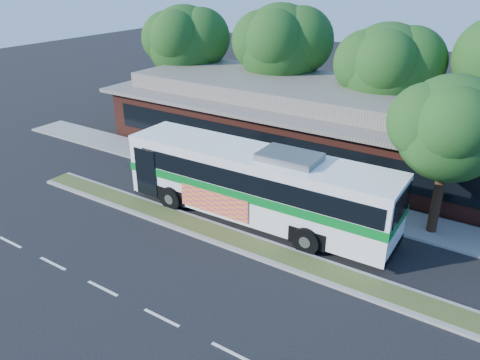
{
  "coord_description": "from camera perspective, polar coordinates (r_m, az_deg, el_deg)",
  "views": [
    {
      "loc": [
        9.37,
        -14.28,
        11.26
      ],
      "look_at": [
        -1.67,
        2.59,
        2.0
      ],
      "focal_mm": 35.0,
      "sensor_mm": 36.0,
      "label": 1
    }
  ],
  "objects": [
    {
      "name": "ground",
      "position": [
        20.46,
        -0.06,
        -8.73
      ],
      "size": [
        120.0,
        120.0,
        0.0
      ],
      "primitive_type": "plane",
      "color": "black",
      "rests_on": "ground"
    },
    {
      "name": "median_strip",
      "position": [
        20.84,
        0.86,
        -7.8
      ],
      "size": [
        26.0,
        1.1,
        0.15
      ],
      "primitive_type": "cube",
      "color": "#445524",
      "rests_on": "ground"
    },
    {
      "name": "sidewalk",
      "position": [
        25.32,
        7.92,
        -1.85
      ],
      "size": [
        44.0,
        2.6,
        0.12
      ],
      "primitive_type": "cube",
      "color": "gray",
      "rests_on": "ground"
    },
    {
      "name": "parking_lot",
      "position": [
        38.28,
        -14.63,
        6.76
      ],
      "size": [
        14.0,
        12.0,
        0.01
      ],
      "primitive_type": "cube",
      "color": "black",
      "rests_on": "ground"
    },
    {
      "name": "plaza_building",
      "position": [
        30.25,
        13.65,
        6.39
      ],
      "size": [
        33.2,
        11.2,
        4.45
      ],
      "color": "#502119",
      "rests_on": "ground"
    },
    {
      "name": "tree_bg_a",
      "position": [
        38.32,
        -6.13,
        16.45
      ],
      "size": [
        6.47,
        5.8,
        8.63
      ],
      "color": "black",
      "rests_on": "ground"
    },
    {
      "name": "tree_bg_b",
      "position": [
        34.73,
        5.72,
        16.08
      ],
      "size": [
        6.69,
        6.0,
        9.0
      ],
      "color": "black",
      "rests_on": "ground"
    },
    {
      "name": "tree_bg_c",
      "position": [
        31.0,
        18.22,
        12.94
      ],
      "size": [
        6.24,
        5.6,
        8.26
      ],
      "color": "black",
      "rests_on": "ground"
    },
    {
      "name": "transit_bus",
      "position": [
        21.97,
        2.14,
        0.0
      ],
      "size": [
        13.5,
        3.33,
        3.77
      ],
      "rotation": [
        0.0,
        0.0,
        0.02
      ],
      "color": "white",
      "rests_on": "ground"
    },
    {
      "name": "sedan",
      "position": [
        35.56,
        -11.02,
        6.85
      ],
      "size": [
        4.77,
        2.81,
        1.3
      ],
      "primitive_type": "imported",
      "rotation": [
        0.0,
        0.0,
        1.8
      ],
      "color": "silver",
      "rests_on": "ground"
    },
    {
      "name": "sidewalk_tree",
      "position": [
        21.63,
        25.27,
        5.85
      ],
      "size": [
        5.09,
        4.57,
        7.33
      ],
      "color": "black",
      "rests_on": "ground"
    }
  ]
}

